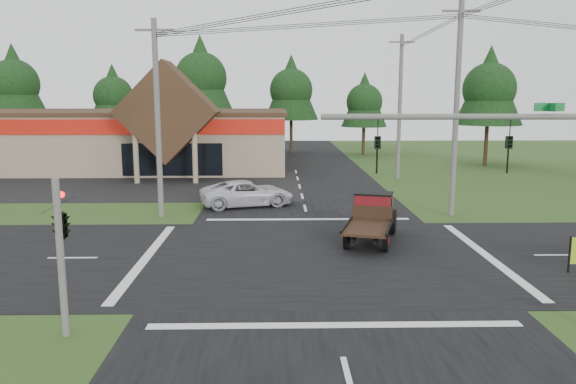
{
  "coord_description": "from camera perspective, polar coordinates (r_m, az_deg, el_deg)",
  "views": [
    {
      "loc": [
        -1.66,
        -22.22,
        6.55
      ],
      "look_at": [
        -1.15,
        3.0,
        2.2
      ],
      "focal_mm": 35.0,
      "sensor_mm": 36.0,
      "label": 1
    }
  ],
  "objects": [
    {
      "name": "utility_pole_nw",
      "position": [
        30.9,
        -13.11,
        7.38
      ],
      "size": [
        2.0,
        0.3,
        10.5
      ],
      "color": "#595651",
      "rests_on": "ground"
    },
    {
      "name": "parking_apron",
      "position": [
        43.52,
        -17.62,
        0.69
      ],
      "size": [
        28.0,
        14.0,
        0.02
      ],
      "primitive_type": "cube",
      "color": "black",
      "rests_on": "ground"
    },
    {
      "name": "cvs_building",
      "position": [
        53.79,
        -16.36,
        5.37
      ],
      "size": [
        30.4,
        18.2,
        9.19
      ],
      "color": "#9D866A",
      "rests_on": "ground"
    },
    {
      "name": "tree_row_d",
      "position": [
        64.25,
        0.33,
        10.52
      ],
      "size": [
        6.16,
        6.16,
        11.11
      ],
      "color": "#332316",
      "rests_on": "ground"
    },
    {
      "name": "tree_row_b",
      "position": [
        66.79,
        -17.34,
        9.48
      ],
      "size": [
        5.6,
        5.6,
        10.1
      ],
      "color": "#332316",
      "rests_on": "ground"
    },
    {
      "name": "utility_pole_ne",
      "position": [
        31.74,
        16.74,
        8.18
      ],
      "size": [
        2.0,
        0.3,
        11.5
      ],
      "color": "#595651",
      "rests_on": "ground"
    },
    {
      "name": "tree_row_a",
      "position": [
        68.39,
        -26.07,
        10.06
      ],
      "size": [
        6.72,
        6.72,
        12.12
      ],
      "color": "#332316",
      "rests_on": "ground"
    },
    {
      "name": "antique_flatbed_truck",
      "position": [
        25.58,
        8.4,
        -2.7
      ],
      "size": [
        3.3,
        5.44,
        2.13
      ],
      "primitive_type": null,
      "rotation": [
        0.0,
        0.0,
        -0.28
      ],
      "color": "#600D14",
      "rests_on": "ground"
    },
    {
      "name": "road_ew",
      "position": [
        23.22,
        3.01,
        -6.58
      ],
      "size": [
        120.0,
        12.0,
        0.02
      ],
      "primitive_type": "cube",
      "color": "black",
      "rests_on": "ground"
    },
    {
      "name": "tree_row_c",
      "position": [
        63.81,
        -8.85,
        11.62
      ],
      "size": [
        7.28,
        7.28,
        13.13
      ],
      "color": "#332316",
      "rests_on": "ground"
    },
    {
      "name": "tree_row_e",
      "position": [
        62.97,
        7.77,
        9.23
      ],
      "size": [
        5.04,
        5.04,
        9.09
      ],
      "color": "#332316",
      "rests_on": "ground"
    },
    {
      "name": "road_ns",
      "position": [
        23.23,
        3.01,
        -6.59
      ],
      "size": [
        12.0,
        120.0,
        0.02
      ],
      "primitive_type": "cube",
      "color": "black",
      "rests_on": "ground"
    },
    {
      "name": "ground",
      "position": [
        23.23,
        3.01,
        -6.61
      ],
      "size": [
        120.0,
        120.0,
        0.0
      ],
      "primitive_type": "plane",
      "color": "#2D4B1A",
      "rests_on": "ground"
    },
    {
      "name": "white_pickup",
      "position": [
        33.67,
        -4.19,
        -0.13
      ],
      "size": [
        6.03,
        4.0,
        1.54
      ],
      "primitive_type": "imported",
      "rotation": [
        0.0,
        0.0,
        1.85
      ],
      "color": "silver",
      "rests_on": "ground"
    },
    {
      "name": "traffic_signal_mast",
      "position": [
        16.65,
        25.55,
        1.49
      ],
      "size": [
        8.12,
        0.24,
        7.0
      ],
      "color": "#595651",
      "rests_on": "ground"
    },
    {
      "name": "traffic_signal_corner",
      "position": [
        16.29,
        -22.16,
        -1.66
      ],
      "size": [
        0.53,
        2.48,
        4.4
      ],
      "color": "#595651",
      "rests_on": "ground"
    },
    {
      "name": "tree_side_ne",
      "position": [
        55.81,
        19.79,
        10.07
      ],
      "size": [
        6.16,
        6.16,
        11.11
      ],
      "color": "#332316",
      "rests_on": "ground"
    },
    {
      "name": "utility_pole_n",
      "position": [
        45.27,
        11.29,
        8.57
      ],
      "size": [
        2.0,
        0.3,
        11.2
      ],
      "color": "#595651",
      "rests_on": "ground"
    }
  ]
}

